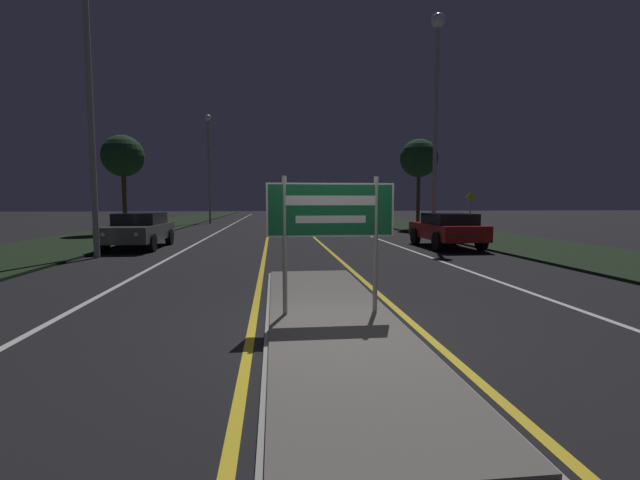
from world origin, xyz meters
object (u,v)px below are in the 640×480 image
car_receding_0 (447,229)px  streetlight_left_far (209,154)px  car_receding_1 (326,220)px  car_approaching_0 (139,229)px  streetlight_left_near (87,30)px  highway_sign (331,217)px  warning_sign (470,208)px  car_receding_2 (320,215)px  streetlight_right_near (437,85)px  car_receding_3 (337,212)px

car_receding_0 → streetlight_left_far: bearing=120.5°
car_receding_1 → car_approaching_0: 12.03m
streetlight_left_near → car_receding_0: streetlight_left_near is taller
car_approaching_0 → streetlight_left_near: bearing=-99.3°
car_receding_1 → car_approaching_0: bearing=-134.3°
highway_sign → warning_sign: size_ratio=0.92×
car_receding_1 → car_approaching_0: car_approaching_0 is taller
streetlight_left_near → car_receding_2: (9.39, 19.83, -6.36)m
streetlight_left_far → warning_sign: (16.12, -14.21, -4.32)m
streetlight_right_near → car_approaching_0: bearing=-172.5°
streetlight_left_near → highway_sign: bearing=-50.8°
streetlight_left_far → car_approaching_0: size_ratio=2.09×
car_receding_0 → car_receding_2: bearing=99.7°
car_approaching_0 → warning_sign: (16.00, 5.30, 0.72)m
car_receding_1 → car_receding_3: 21.11m
streetlight_left_far → car_receding_2: size_ratio=1.98×
car_receding_1 → streetlight_right_near: bearing=-59.5°
car_receding_0 → warning_sign: warning_sign is taller
highway_sign → car_receding_0: size_ratio=0.51×
streetlight_right_near → car_approaching_0: streetlight_right_near is taller
streetlight_left_far → car_approaching_0: (0.12, -19.51, -5.04)m
car_receding_2 → car_approaching_0: 19.15m
streetlight_left_far → highway_sign: bearing=-78.5°
car_receding_3 → warning_sign: 24.41m
car_receding_3 → car_receding_0: bearing=-90.2°
car_receding_1 → car_receding_2: bearing=86.5°
streetlight_left_near → streetlight_left_far: 22.44m
car_receding_3 → warning_sign: (3.89, -24.08, 0.69)m
highway_sign → car_receding_0: (5.94, 9.79, -0.83)m
car_receding_0 → car_receding_2: size_ratio=0.90×
streetlight_right_near → car_receding_1: bearing=120.5°
streetlight_left_near → warning_sign: 19.25m
highway_sign → streetlight_left_near: size_ratio=0.20×
car_receding_1 → warning_sign: warning_sign is taller
car_receding_2 → warning_sign: size_ratio=1.99×
streetlight_left_far → car_receding_2: (9.04, -2.57, -5.04)m
car_receding_0 → car_receding_3: car_receding_3 is taller
car_receding_1 → warning_sign: (7.59, -3.30, 0.75)m
highway_sign → streetlight_left_far: streetlight_left_far is taller
car_receding_3 → car_approaching_0: 31.79m
car_receding_2 → car_receding_3: (3.20, 12.44, 0.03)m
car_receding_3 → car_approaching_0: car_receding_3 is taller
streetlight_right_near → car_approaching_0: size_ratio=2.35×
car_receding_1 → car_receding_3: bearing=79.9°
car_approaching_0 → warning_sign: size_ratio=1.90×
car_receding_0 → car_receding_3: (0.11, 30.49, 0.02)m
streetlight_left_near → warning_sign: bearing=26.4°
warning_sign → car_receding_0: bearing=-122.0°
highway_sign → car_receding_1: 19.66m
streetlight_left_far → car_receding_2: streetlight_left_far is taller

